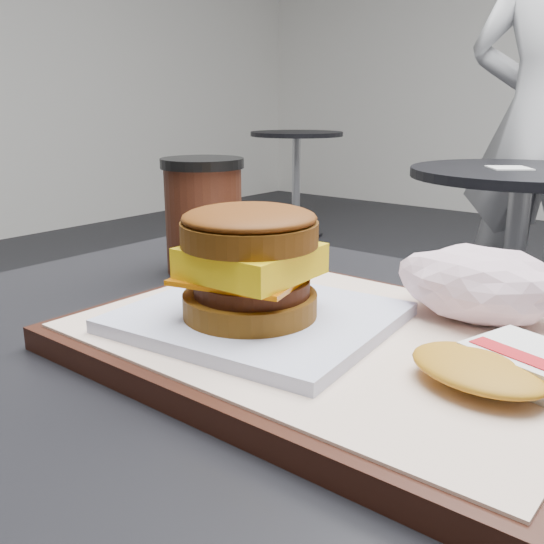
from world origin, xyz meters
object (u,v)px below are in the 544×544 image
at_px(serving_tray, 333,342).
at_px(breakfast_sandwich, 253,276).
at_px(crumpled_wrapper, 479,283).
at_px(coffee_cup, 204,213).
at_px(hash_brown, 516,369).
at_px(neighbor_table, 516,231).

xyz_separation_m(serving_tray, breakfast_sandwich, (-0.05, -0.03, 0.05)).
bearing_deg(serving_tray, crumpled_wrapper, 53.26).
bearing_deg(coffee_cup, breakfast_sandwich, -36.14).
bearing_deg(breakfast_sandwich, hash_brown, 6.96).
bearing_deg(crumpled_wrapper, neighbor_table, 105.73).
bearing_deg(neighbor_table, breakfast_sandwich, -79.41).
distance_m(serving_tray, neighbor_table, 1.70).
relative_size(breakfast_sandwich, hash_brown, 1.59).
bearing_deg(breakfast_sandwich, serving_tray, 31.53).
distance_m(breakfast_sandwich, crumpled_wrapper, 0.18).
xyz_separation_m(hash_brown, crumpled_wrapper, (-0.06, 0.10, 0.02)).
xyz_separation_m(serving_tray, crumpled_wrapper, (0.07, 0.10, 0.04)).
bearing_deg(serving_tray, hash_brown, -3.79).
bearing_deg(breakfast_sandwich, crumpled_wrapper, 45.98).
height_order(crumpled_wrapper, neighbor_table, crumpled_wrapper).
xyz_separation_m(crumpled_wrapper, coffee_cup, (-0.31, 0.01, 0.02)).
height_order(crumpled_wrapper, coffee_cup, coffee_cup).
bearing_deg(neighbor_table, coffee_cup, -85.45).
relative_size(breakfast_sandwich, neighbor_table, 0.28).
distance_m(hash_brown, coffee_cup, 0.40).
bearing_deg(breakfast_sandwich, coffee_cup, 143.86).
xyz_separation_m(coffee_cup, neighbor_table, (-0.12, 1.54, -0.29)).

